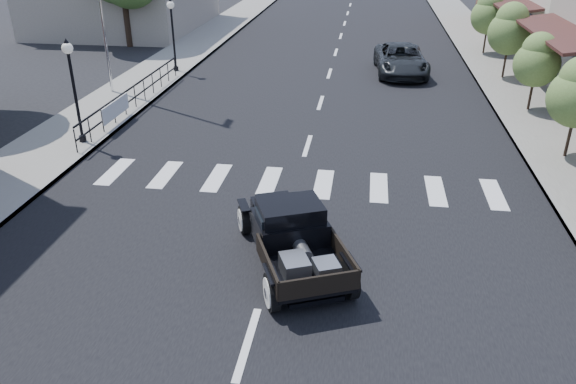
# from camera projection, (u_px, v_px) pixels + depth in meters

# --- Properties ---
(ground) EXTENTS (120.00, 120.00, 0.00)m
(ground) POSITION_uv_depth(u_px,v_px,m) (274.00, 256.00, 12.91)
(ground) COLOR black
(ground) RESTS_ON ground
(road) EXTENTS (14.00, 80.00, 0.02)m
(road) POSITION_uv_depth(u_px,v_px,m) (326.00, 84.00, 26.25)
(road) COLOR black
(road) RESTS_ON ground
(road_markings) EXTENTS (12.00, 60.00, 0.06)m
(road_markings) POSITION_uv_depth(u_px,v_px,m) (316.00, 118.00, 21.80)
(road_markings) COLOR silver
(road_markings) RESTS_ON ground
(sidewalk_left) EXTENTS (3.00, 80.00, 0.15)m
(sidewalk_left) POSITION_uv_depth(u_px,v_px,m) (152.00, 76.00, 27.29)
(sidewalk_left) COLOR gray
(sidewalk_left) RESTS_ON ground
(sidewalk_right) EXTENTS (3.00, 80.00, 0.15)m
(sidewalk_right) POSITION_uv_depth(u_px,v_px,m) (515.00, 90.00, 25.14)
(sidewalk_right) COLOR gray
(sidewalk_right) RESTS_ON ground
(railing) EXTENTS (0.08, 10.00, 1.00)m
(railing) POSITION_uv_depth(u_px,v_px,m) (135.00, 95.00, 22.44)
(railing) COLOR black
(railing) RESTS_ON sidewalk_left
(banner) EXTENTS (0.04, 2.20, 0.60)m
(banner) POSITION_uv_depth(u_px,v_px,m) (117.00, 115.00, 20.74)
(banner) COLOR silver
(banner) RESTS_ON sidewalk_left
(lamp_post_b) EXTENTS (0.36, 0.36, 3.45)m
(lamp_post_b) POSITION_uv_depth(u_px,v_px,m) (75.00, 92.00, 18.38)
(lamp_post_b) COLOR black
(lamp_post_b) RESTS_ON sidewalk_left
(lamp_post_c) EXTENTS (0.36, 0.36, 3.45)m
(lamp_post_c) POSITION_uv_depth(u_px,v_px,m) (173.00, 35.00, 27.28)
(lamp_post_c) COLOR black
(lamp_post_c) RESTS_ON sidewalk_left
(small_tree_b) EXTENTS (1.84, 1.84, 3.07)m
(small_tree_b) POSITION_uv_depth(u_px,v_px,m) (575.00, 110.00, 17.30)
(small_tree_b) COLOR #557234
(small_tree_b) RESTS_ON sidewalk_right
(small_tree_c) EXTENTS (1.74, 1.74, 2.90)m
(small_tree_c) POSITION_uv_depth(u_px,v_px,m) (535.00, 73.00, 21.71)
(small_tree_c) COLOR #557234
(small_tree_c) RESTS_ON sidewalk_right
(small_tree_d) EXTENTS (2.00, 2.00, 3.33)m
(small_tree_d) POSITION_uv_depth(u_px,v_px,m) (508.00, 42.00, 26.14)
(small_tree_d) COLOR #557234
(small_tree_d) RESTS_ON sidewalk_right
(small_tree_e) EXTENTS (1.92, 1.92, 3.20)m
(small_tree_e) POSITION_uv_depth(u_px,v_px,m) (487.00, 24.00, 31.01)
(small_tree_e) COLOR #557234
(small_tree_e) RESTS_ON sidewalk_right
(hotrod_pickup) EXTENTS (3.47, 4.67, 1.47)m
(hotrod_pickup) POSITION_uv_depth(u_px,v_px,m) (292.00, 235.00, 12.31)
(hotrod_pickup) COLOR black
(hotrod_pickup) RESTS_ON ground
(second_car) EXTENTS (2.72, 5.26, 1.42)m
(second_car) POSITION_uv_depth(u_px,v_px,m) (401.00, 60.00, 27.69)
(second_car) COLOR black
(second_car) RESTS_ON ground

